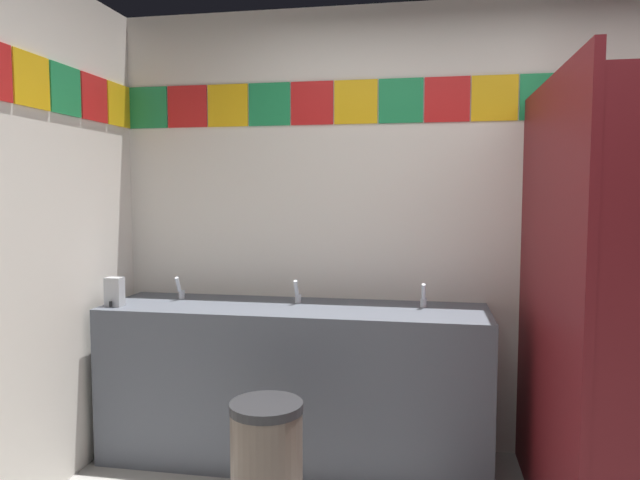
{
  "coord_description": "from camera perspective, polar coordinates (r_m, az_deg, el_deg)",
  "views": [
    {
      "loc": [
        -0.23,
        -1.83,
        1.49
      ],
      "look_at": [
        -0.74,
        0.97,
        1.26
      ],
      "focal_mm": 32.9,
      "sensor_mm": 36.0,
      "label": 1
    }
  ],
  "objects": [
    {
      "name": "wall_back",
      "position": [
        3.46,
        14.15,
        1.05
      ],
      "size": [
        4.11,
        0.09,
        2.56
      ],
      "color": "silver",
      "rests_on": "ground_plane"
    },
    {
      "name": "vanity_counter",
      "position": [
        3.36,
        -2.54,
        -13.52
      ],
      "size": [
        2.11,
        0.58,
        0.87
      ],
      "color": "#4C515B",
      "rests_on": "ground_plane"
    },
    {
      "name": "faucet_left",
      "position": [
        3.55,
        -13.43,
        -4.79
      ],
      "size": [
        0.04,
        0.1,
        0.14
      ],
      "color": "silver",
      "rests_on": "vanity_counter"
    },
    {
      "name": "faucet_center",
      "position": [
        3.33,
        -2.22,
        -5.28
      ],
      "size": [
        0.04,
        0.1,
        0.14
      ],
      "color": "silver",
      "rests_on": "vanity_counter"
    },
    {
      "name": "faucet_right",
      "position": [
        3.26,
        10.03,
        -5.58
      ],
      "size": [
        0.04,
        0.1,
        0.14
      ],
      "color": "silver",
      "rests_on": "vanity_counter"
    },
    {
      "name": "soap_dispenser",
      "position": [
        3.44,
        -19.36,
        -4.78
      ],
      "size": [
        0.09,
        0.09,
        0.16
      ],
      "color": "#B7BABF",
      "rests_on": "vanity_counter"
    },
    {
      "name": "stall_divider",
      "position": [
        2.62,
        26.01,
        -6.73
      ],
      "size": [
        0.92,
        1.36,
        2.0
      ],
      "color": "maroon",
      "rests_on": "ground_plane"
    },
    {
      "name": "trash_bin",
      "position": [
        2.74,
        -5.21,
        -21.29
      ],
      "size": [
        0.32,
        0.32,
        0.59
      ],
      "color": "brown",
      "rests_on": "ground_plane"
    }
  ]
}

